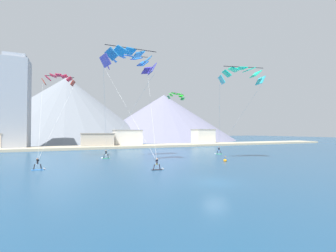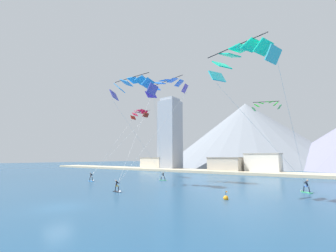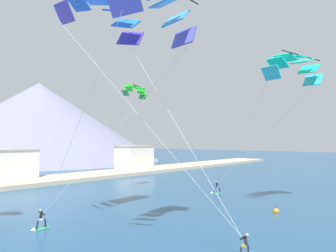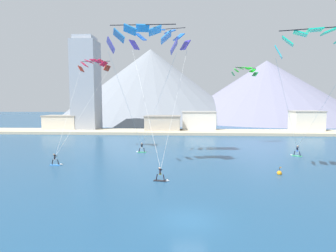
# 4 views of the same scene
# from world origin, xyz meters

# --- Properties ---
(ground_plane) EXTENTS (400.00, 400.00, 0.00)m
(ground_plane) POSITION_xyz_m (0.00, 0.00, 0.00)
(ground_plane) COLOR navy
(kitesurfer_near_lead) EXTENTS (1.78, 0.65, 1.68)m
(kitesurfer_near_lead) POSITION_xyz_m (-7.60, 25.23, 0.47)
(kitesurfer_near_lead) COLOR #33B266
(kitesurfer_near_lead) RESTS_ON ground
(kitesurfer_near_trail) EXTENTS (1.78, 0.68, 1.65)m
(kitesurfer_near_trail) POSITION_xyz_m (-2.65, 9.22, 0.45)
(kitesurfer_near_trail) COLOR black
(kitesurfer_near_trail) RESTS_ON ground
(kitesurfer_mid_center) EXTENTS (1.75, 0.60, 1.69)m
(kitesurfer_mid_center) POSITION_xyz_m (-17.47, 15.62, 0.48)
(kitesurfer_mid_center) COLOR #337FDB
(kitesurfer_mid_center) RESTS_ON ground
(kitesurfer_far_left) EXTENTS (1.65, 1.33, 1.74)m
(kitesurfer_far_left) POSITION_xyz_m (17.47, 23.67, 0.53)
(kitesurfer_far_left) COLOR #33B266
(kitesurfer_far_left) RESTS_ON ground
(parafoil_kite_near_lead) EXTENTS (8.80, 12.57, 16.56)m
(parafoil_kite_near_lead) POSITION_xyz_m (-5.43, 14.42, 16.52)
(parafoil_kite_near_lead) COLOR #4C49B9
(parafoil_kite_near_trail) EXTENTS (9.11, 14.07, 18.35)m
(parafoil_kite_near_trail) POSITION_xyz_m (-3.95, 21.68, 18.20)
(parafoil_kite_near_trail) COLOR #3A2DAD
(parafoil_kite_mid_center) EXTENTS (5.71, 12.18, 14.57)m
(parafoil_kite_mid_center) POSITION_xyz_m (-15.83, 26.88, 14.96)
(parafoil_kite_mid_center) COLOR #B12516
(parafoil_kite_far_left) EXTENTS (8.12, 14.05, 15.07)m
(parafoil_kite_far_left) POSITION_xyz_m (13.68, 11.55, 15.27)
(parafoil_kite_far_left) COLOR #30BAC4
(parafoil_kite_distant_high_outer) EXTENTS (5.18, 2.78, 1.84)m
(parafoil_kite_distant_high_outer) POSITION_xyz_m (11.29, 33.10, 14.55)
(parafoil_kite_distant_high_outer) COLOR #2D9251
(race_marker_buoy) EXTENTS (0.56, 0.56, 1.02)m
(race_marker_buoy) POSITION_xyz_m (10.96, 12.64, 0.16)
(race_marker_buoy) COLOR orange
(race_marker_buoy) RESTS_ON ground
(shoreline_strip) EXTENTS (180.00, 10.00, 0.70)m
(shoreline_strip) POSITION_xyz_m (0.00, 53.01, 0.35)
(shoreline_strip) COLOR #BCAD8E
(shoreline_strip) RESTS_ON ground
(shore_building_harbour_front) EXTENTS (8.07, 6.01, 6.10)m
(shore_building_harbour_front) POSITION_xyz_m (33.85, 56.19, 3.06)
(shore_building_harbour_front) COLOR silver
(shore_building_harbour_front) RESTS_ON ground
(shore_building_promenade_mid) EXTENTS (9.72, 6.19, 5.81)m
(shore_building_promenade_mid) POSITION_xyz_m (4.19, 57.85, 2.92)
(shore_building_promenade_mid) COLOR silver
(shore_building_promenade_mid) RESTS_ON ground
(shore_building_quay_east) EXTENTS (9.94, 5.61, 4.66)m
(shore_building_quay_east) POSITION_xyz_m (-35.72, 56.24, 2.34)
(shore_building_quay_east) COLOR beige
(shore_building_quay_east) RESTS_ON ground
(shore_building_quay_west) EXTENTS (10.07, 7.10, 4.66)m
(shore_building_quay_west) POSITION_xyz_m (-6.05, 55.41, 2.34)
(shore_building_quay_west) COLOR #B7AD9E
(shore_building_quay_west) RESTS_ON ground
(highrise_tower) EXTENTS (7.00, 7.00, 27.20)m
(highrise_tower) POSITION_xyz_m (-28.57, 57.18, 13.39)
(highrise_tower) COLOR #999EA8
(highrise_tower) RESTS_ON ground
(mountain_peak_west_ridge) EXTENTS (89.52, 89.52, 34.21)m
(mountain_peak_west_ridge) POSITION_xyz_m (-16.22, 111.41, 17.11)
(mountain_peak_west_ridge) COLOR gray
(mountain_peak_west_ridge) RESTS_ON ground
(mountain_peak_central_summit) EXTENTS (87.07, 87.07, 28.18)m
(mountain_peak_central_summit) POSITION_xyz_m (39.47, 110.92, 14.09)
(mountain_peak_central_summit) COLOR slate
(mountain_peak_central_summit) RESTS_ON ground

